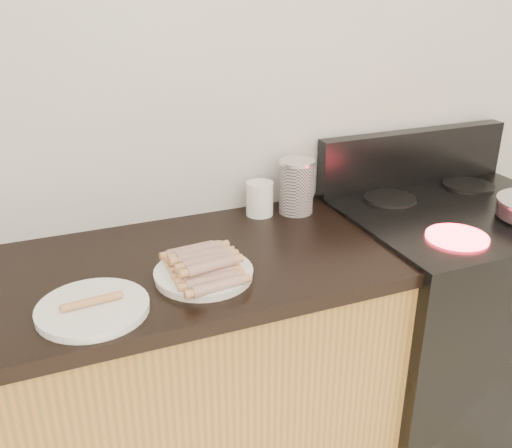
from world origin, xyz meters
name	(u,v)px	position (x,y,z in m)	size (l,w,h in m)	color
wall_back	(202,90)	(0.00, 2.00, 1.30)	(4.00, 0.04, 2.60)	silver
cabinet_base	(4,448)	(-0.70, 1.69, 0.43)	(2.20, 0.59, 0.86)	#A96C31
stove	(445,326)	(0.78, 1.68, 0.46)	(0.76, 0.65, 0.91)	black
stove_panel	(413,157)	(0.78, 1.96, 1.01)	(0.76, 0.06, 0.20)	black
burner_near_left	(457,237)	(0.61, 1.51, 0.92)	(0.18, 0.18, 0.01)	#FF1E2D
burner_far_left	(390,198)	(0.61, 1.84, 0.92)	(0.18, 0.18, 0.01)	black
burner_far_right	(468,185)	(0.95, 1.84, 0.92)	(0.18, 0.18, 0.01)	black
main_plate	(204,275)	(-0.14, 1.58, 0.91)	(0.25, 0.25, 0.02)	white
side_plate	(93,309)	(-0.43, 1.52, 0.91)	(0.26, 0.26, 0.02)	white
hotdog_pile	(203,264)	(-0.14, 1.58, 0.94)	(0.13, 0.25, 0.05)	maroon
plain_sausages	(92,301)	(-0.43, 1.52, 0.93)	(0.13, 0.03, 0.02)	#CF874D
canister	(296,186)	(0.28, 1.89, 0.99)	(0.11, 0.11, 0.18)	white
mug	(260,199)	(0.16, 1.92, 0.96)	(0.09, 0.09, 0.11)	silver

